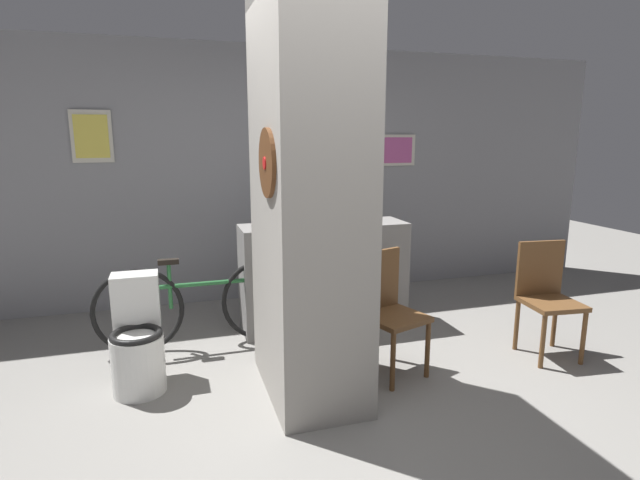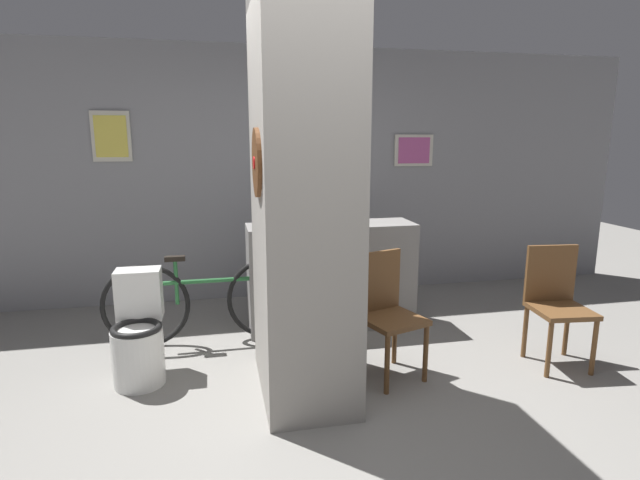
{
  "view_description": "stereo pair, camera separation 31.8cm",
  "coord_description": "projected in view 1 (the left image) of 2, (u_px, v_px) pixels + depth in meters",
  "views": [
    {
      "loc": [
        -0.96,
        -2.54,
        1.7
      ],
      "look_at": [
        0.1,
        0.91,
        0.95
      ],
      "focal_mm": 28.0,
      "sensor_mm": 36.0,
      "label": 1
    },
    {
      "loc": [
        -0.65,
        -2.62,
        1.7
      ],
      "look_at": [
        0.1,
        0.91,
        0.95
      ],
      "focal_mm": 28.0,
      "sensor_mm": 36.0,
      "label": 2
    }
  ],
  "objects": [
    {
      "name": "chair_near_pillar",
      "position": [
        388.0,
        307.0,
        3.59
      ],
      "size": [
        0.5,
        0.5,
        0.89
      ],
      "rotation": [
        0.0,
        0.0,
        0.33
      ],
      "color": "brown",
      "rests_on": "ground_plane"
    },
    {
      "name": "bicycle",
      "position": [
        203.0,
        304.0,
        4.06
      ],
      "size": [
        1.7,
        0.42,
        0.76
      ],
      "color": "black",
      "rests_on": "ground_plane"
    },
    {
      "name": "pillar_center",
      "position": [
        308.0,
        200.0,
        3.17
      ],
      "size": [
        0.61,
        1.01,
        2.6
      ],
      "color": "gray",
      "rests_on": "ground_plane"
    },
    {
      "name": "chair_by_doorway",
      "position": [
        546.0,
        294.0,
        3.9
      ],
      "size": [
        0.43,
        0.43,
        0.89
      ],
      "rotation": [
        0.0,
        0.0,
        -0.11
      ],
      "color": "brown",
      "rests_on": "ground_plane"
    },
    {
      "name": "toilet",
      "position": [
        137.0,
        342.0,
        3.39
      ],
      "size": [
        0.35,
        0.51,
        0.77
      ],
      "color": "silver",
      "rests_on": "ground_plane"
    },
    {
      "name": "counter_shelf",
      "position": [
        324.0,
        275.0,
        4.49
      ],
      "size": [
        1.48,
        0.44,
        0.94
      ],
      "color": "gray",
      "rests_on": "ground_plane"
    },
    {
      "name": "wall_back",
      "position": [
        263.0,
        175.0,
        5.19
      ],
      "size": [
        8.0,
        0.09,
        2.6
      ],
      "color": "gray",
      "rests_on": "ground_plane"
    },
    {
      "name": "ground_plane",
      "position": [
        349.0,
        425.0,
        3.0
      ],
      "size": [
        14.0,
        14.0,
        0.0
      ],
      "primitive_type": "plane",
      "color": "gray"
    },
    {
      "name": "bottle_short",
      "position": [
        318.0,
        213.0,
        4.44
      ],
      "size": [
        0.07,
        0.07,
        0.23
      ],
      "color": "silver",
      "rests_on": "counter_shelf"
    },
    {
      "name": "bottle_tall",
      "position": [
        336.0,
        213.0,
        4.34
      ],
      "size": [
        0.08,
        0.08,
        0.28
      ],
      "color": "#267233",
      "rests_on": "counter_shelf"
    }
  ]
}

